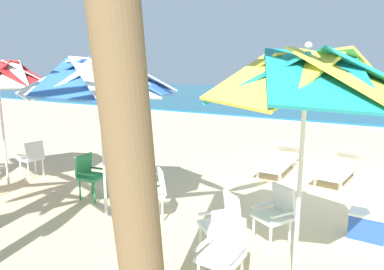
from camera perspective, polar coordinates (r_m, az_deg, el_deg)
ground_plane at (r=7.33m, az=23.09°, el=-9.52°), size 80.00×80.00×0.00m
surf_foam at (r=16.68m, az=28.54°, el=1.09°), size 80.00×0.70×0.01m
beach_umbrella_0 at (r=3.77m, az=18.96°, el=9.07°), size 2.33×2.33×2.74m
plastic_chair_0 at (r=3.92m, az=5.41°, el=-18.90°), size 0.44×0.47×0.87m
plastic_chair_1 at (r=4.54m, az=5.32°, el=-14.51°), size 0.63×0.63×0.87m
plastic_chair_2 at (r=4.94m, az=14.16°, el=-12.63°), size 0.60×0.62×0.87m
beach_umbrella_1 at (r=5.58m, az=-15.53°, el=9.35°), size 2.52×2.52×2.73m
plastic_chair_3 at (r=5.63m, az=-6.54°, el=-9.42°), size 0.63×0.63×0.87m
plastic_chair_4 at (r=6.78m, az=-17.09°, el=-6.30°), size 0.53×0.50×0.87m
plastic_chair_6 at (r=8.57m, az=-25.63°, el=-3.36°), size 0.50×0.47×0.87m
sun_lounger_1 at (r=8.43m, az=23.86°, el=-4.95°), size 0.84×2.20×0.62m
sun_lounger_2 at (r=8.59m, az=14.75°, el=-4.09°), size 0.68×2.16×0.62m
cooler_box at (r=5.73m, az=27.76°, el=-13.48°), size 0.50×0.34×0.40m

